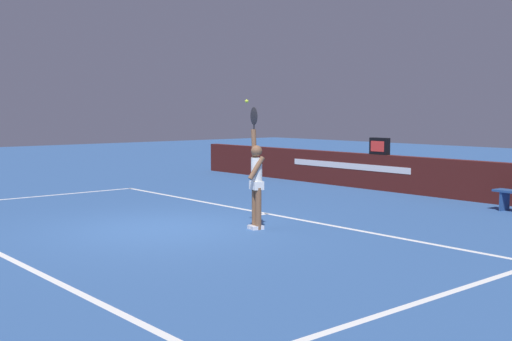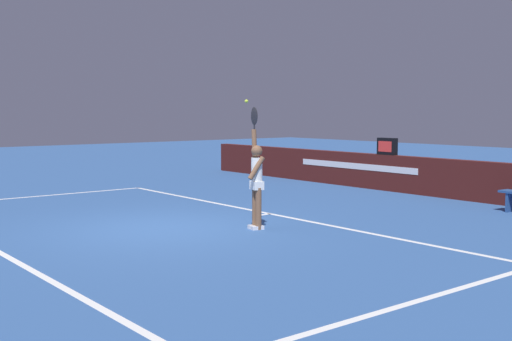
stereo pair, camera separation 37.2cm
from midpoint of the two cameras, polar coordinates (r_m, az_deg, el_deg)
The scene contains 6 objects.
ground_plane at distance 12.35m, azimuth -7.71°, elevation -5.12°, with size 60.00×60.00×0.00m, color #315895.
court_lines at distance 12.28m, azimuth -8.23°, elevation -5.18°, with size 12.11×5.90×0.00m.
back_wall at distance 17.69m, azimuth 14.96°, elevation -0.46°, with size 17.92×0.28×1.00m.
speed_display at distance 18.31m, azimuth 12.19°, elevation 2.11°, with size 0.60×0.20×0.48m.
tennis_player at distance 12.03m, azimuth 0.93°, elevation -0.78°, with size 0.42×0.38×2.31m.
tennis_ball at distance 11.69m, azimuth 0.06°, elevation 6.21°, with size 0.06×0.06×0.06m.
Camera 2 is at (10.55, -6.08, 2.23)m, focal length 44.85 mm.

